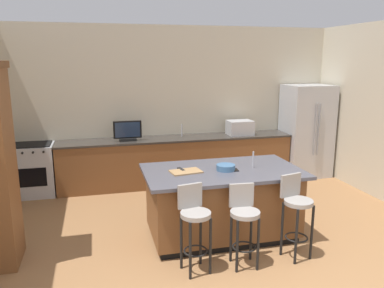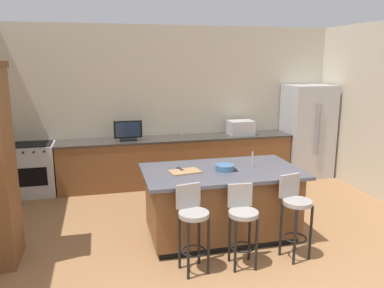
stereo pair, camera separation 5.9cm
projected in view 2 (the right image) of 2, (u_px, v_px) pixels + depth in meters
wall_back at (177, 104)px, 7.49m from camera, size 6.71×0.12×2.98m
counter_back at (178, 161)px, 7.33m from camera, size 4.43×0.62×0.90m
kitchen_island at (221, 202)px, 5.13m from camera, size 2.06×1.17×0.93m
refrigerator at (307, 131)px, 7.78m from camera, size 0.90×0.78×1.85m
range_oven at (33, 169)px, 6.73m from camera, size 0.75×0.63×0.92m
microwave at (241, 128)px, 7.50m from camera, size 0.48×0.36×0.28m
tv_monitor at (128, 132)px, 6.94m from camera, size 0.51×0.16×0.37m
sink_faucet_back at (182, 130)px, 7.33m from camera, size 0.02×0.02×0.24m
sink_faucet_island at (252, 160)px, 5.11m from camera, size 0.02×0.02×0.22m
bar_stool_left at (193, 221)px, 4.26m from camera, size 0.34×0.36×0.99m
bar_stool_center at (242, 219)px, 4.38m from camera, size 0.34×0.35×0.95m
bar_stool_right at (295, 209)px, 4.55m from camera, size 0.35×0.37×1.01m
fruit_bowl at (225, 168)px, 5.00m from camera, size 0.25×0.25×0.08m
cell_phone at (234, 170)px, 5.02m from camera, size 0.08×0.16×0.01m
tv_remote at (180, 169)px, 5.02m from camera, size 0.08×0.18×0.02m
cutting_board at (185, 172)px, 4.93m from camera, size 0.42×0.30×0.02m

